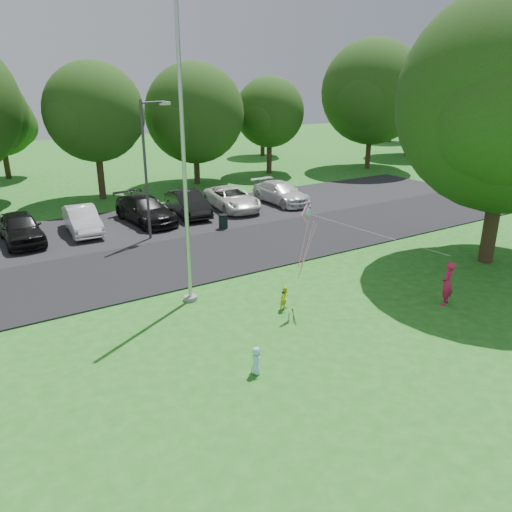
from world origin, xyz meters
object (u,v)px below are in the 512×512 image
flagpole (185,188)px  woman (447,283)px  big_tree (511,107)px  kite (309,226)px  child_blue (256,361)px  trash_can (223,222)px  child_yellow (285,298)px  street_lamp (149,158)px

flagpole → woman: flagpole is taller
flagpole → big_tree: size_ratio=0.88×
kite → flagpole: bearing=121.1°
child_blue → kite: bearing=-55.5°
flagpole → trash_can: flagpole is taller
child_blue → flagpole: bearing=-6.7°
flagpole → child_yellow: bearing=-44.3°
big_tree → child_blue: big_tree is taller
woman → child_yellow: size_ratio=1.89×
street_lamp → trash_can: (3.70, -0.52, -3.65)m
child_yellow → child_blue: 4.19m
kite → woman: bearing=-52.0°
big_tree → child_blue: 14.78m
trash_can → child_blue: same height
woman → child_yellow: woman is taller
flagpole → child_yellow: (2.51, -2.45, -3.74)m
child_blue → street_lamp: bearing=-10.5°
street_lamp → woman: (5.95, -13.01, -3.25)m
street_lamp → child_blue: bearing=-122.2°
woman → child_blue: bearing=-21.6°
trash_can → woman: woman is taller
flagpole → woman: (7.60, -5.19, -3.36)m
big_tree → kite: 10.12m
woman → kite: 5.44m
child_blue → kite: (3.84, 2.75, 2.55)m
child_yellow → big_tree: bearing=-19.2°
trash_can → kite: bearing=-101.5°
child_blue → kite: 5.37m
child_yellow → street_lamp: bearing=80.2°
big_tree → child_yellow: bearing=175.3°
trash_can → kite: kite is taller
flagpole → kite: 4.39m
trash_can → woman: 12.70m
flagpole → big_tree: (12.74, -3.29, 2.43)m
flagpole → child_blue: bearing=-95.5°
child_blue → child_yellow: bearing=-47.4°
woman → child_blue: 8.13m
trash_can → child_blue: size_ratio=1.00×
child_yellow → flagpole: bearing=121.1°
big_tree → child_yellow: size_ratio=13.24×
flagpole → street_lamp: size_ratio=1.48×
trash_can → child_blue: (-5.87, -12.66, -0.00)m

